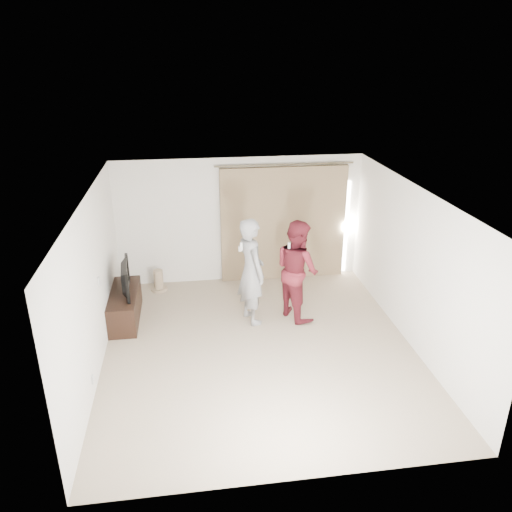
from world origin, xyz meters
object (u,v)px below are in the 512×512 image
Objects in this scene: tv at (122,278)px; person_woman at (297,269)px; person_man at (251,271)px; tv_console at (125,306)px.

tv is 0.53× the size of person_woman.
tv is 2.29m from person_man.
tv_console is at bearing -0.00° from tv.
person_man is 1.05× the size of person_woman.
tv_console is 0.77× the size of person_woman.
person_woman reaches higher than tv_console.
tv is 0.50× the size of person_man.
tv reaches higher than tv_console.
person_man is at bearing -104.06° from tv.
tv is at bearing 0.00° from tv_console.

